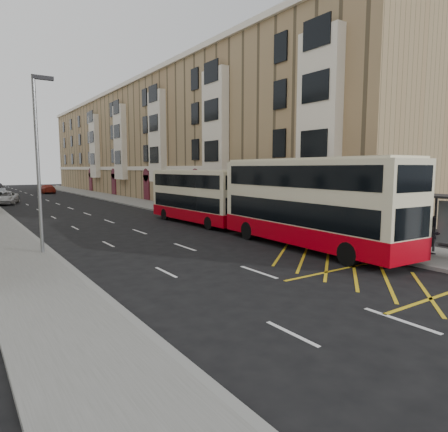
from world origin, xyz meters
TOP-DOWN VIEW (x-y plane):
  - ground at (0.00, 0.00)m, footprint 200.00×200.00m
  - pavement_right at (8.00, 30.00)m, footprint 4.00×120.00m
  - kerb_right at (6.00, 30.00)m, footprint 0.25×120.00m
  - kerb_left at (-6.00, 30.00)m, footprint 0.25×120.00m
  - road_markings at (0.00, 45.00)m, footprint 10.00×110.00m
  - terrace_right at (14.88, 45.38)m, footprint 10.75×79.00m
  - guard_railing at (6.25, 5.75)m, footprint 0.06×6.56m
  - street_lamp_near at (-6.35, 12.00)m, footprint 0.93×0.18m
  - double_decker_front at (5.00, 6.22)m, footprint 3.10×11.41m
  - double_decker_rear at (5.00, 17.33)m, footprint 2.53×9.82m
  - pedestrian_near at (7.84, 1.78)m, footprint 0.75×0.57m
  - pedestrian_mid at (7.99, 1.55)m, footprint 0.97×0.82m
  - pedestrian_far at (6.35, 2.11)m, footprint 1.10×0.63m
  - white_van at (-4.97, 42.88)m, footprint 3.56×5.57m
  - car_silver at (-4.26, 54.44)m, footprint 2.32×4.32m
  - car_red at (2.76, 61.51)m, footprint 2.18×4.92m

SIDE VIEW (x-z plane):
  - ground at x=0.00m, z-range 0.00..0.00m
  - road_markings at x=0.00m, z-range 0.00..0.01m
  - pavement_right at x=8.00m, z-range 0.00..0.15m
  - kerb_right at x=6.00m, z-range 0.00..0.15m
  - kerb_left at x=-6.00m, z-range 0.00..0.15m
  - car_silver at x=-4.26m, z-range 0.00..1.40m
  - car_red at x=2.76m, z-range 0.00..1.41m
  - white_van at x=-4.97m, z-range 0.00..1.43m
  - guard_railing at x=6.25m, z-range 0.35..1.36m
  - pedestrian_mid at x=7.99m, z-range 0.15..1.90m
  - pedestrian_far at x=6.35m, z-range 0.15..1.91m
  - pedestrian_near at x=7.84m, z-range 0.15..2.01m
  - double_decker_rear at x=5.00m, z-range 0.04..3.93m
  - double_decker_front at x=5.00m, z-range 0.04..4.55m
  - street_lamp_near at x=-6.35m, z-range 0.64..8.64m
  - terrace_right at x=14.88m, z-range -0.10..15.15m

